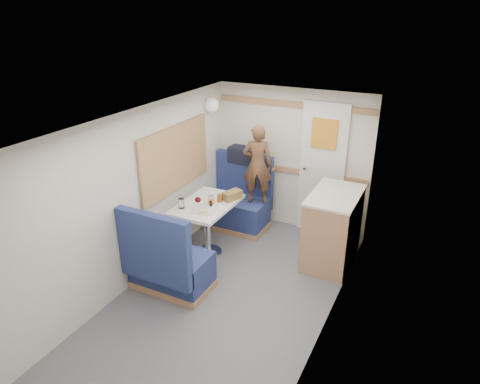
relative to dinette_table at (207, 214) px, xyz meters
The scene contains 26 objects.
floor 1.32m from the dinette_table, 56.98° to the right, with size 4.50×4.50×0.00m, color #515156.
ceiling 1.87m from the dinette_table, 56.98° to the right, with size 4.50×4.50×0.00m, color silver.
wall_back 1.47m from the dinette_table, 62.53° to the left, with size 2.20×0.02×2.00m, color silver.
wall_left 1.18m from the dinette_table, 114.23° to the right, with size 0.02×4.50×2.00m, color silver.
wall_right 2.06m from the dinette_table, 29.74° to the right, with size 0.02×4.50×2.00m, color silver.
oak_trim_low 1.42m from the dinette_table, 62.15° to the left, with size 2.15×0.02×0.08m, color #997145.
oak_trim_high 1.85m from the dinette_table, 62.15° to the left, with size 2.15×0.02×0.08m, color #997145.
side_window 0.81m from the dinette_table, behind, with size 0.04×1.30×0.72m, color #A8B89C.
rear_door 1.69m from the dinette_table, 47.92° to the left, with size 0.62×0.12×1.86m.
dinette_table is the anchor object (origin of this frame).
bench_far 0.90m from the dinette_table, 90.00° to the left, with size 0.90×0.59×1.05m.
bench_near 0.90m from the dinette_table, 90.00° to the right, with size 0.90×0.59×1.05m.
ledge 1.16m from the dinette_table, 90.00° to the left, with size 0.90×0.14×0.04m, color #997145.
dome_light 1.51m from the dinette_table, 114.65° to the left, with size 0.20×0.20×0.20m, color white.
galley_counter 1.57m from the dinette_table, 20.54° to the left, with size 0.57×0.92×0.92m.
person 1.01m from the dinette_table, 70.32° to the left, with size 0.40×0.26×1.11m, color brown.
duffel_bag 1.21m from the dinette_table, 90.31° to the left, with size 0.47×0.22×0.22m, color black.
tray 0.23m from the dinette_table, 60.11° to the right, with size 0.25×0.33×0.02m, color silver.
orange_fruit 0.23m from the dinette_table, 19.45° to the right, with size 0.07×0.07×0.07m, color orange.
cheese_block 0.35m from the dinette_table, 66.49° to the right, with size 0.09×0.06×0.03m, color #E5D984.
wine_glass 0.34m from the dinette_table, 90.15° to the right, with size 0.08×0.08×0.17m.
tumbler_left 0.39m from the dinette_table, 129.80° to the right, with size 0.08×0.08×0.12m, color silver.
tumbler_right 0.22m from the dinette_table, ahead, with size 0.07×0.07×0.12m, color white.
beer_glass 0.27m from the dinette_table, 44.98° to the left, with size 0.06×0.06×0.10m, color #904D14.
pepper_grinder 0.23m from the dinette_table, 34.04° to the right, with size 0.03×0.03×0.09m, color black.
bread_loaf 0.40m from the dinette_table, 49.16° to the left, with size 0.14×0.25×0.10m, color olive.
Camera 1 is at (1.87, -3.13, 2.98)m, focal length 32.00 mm.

